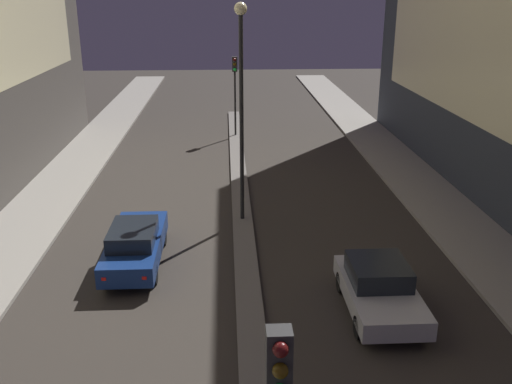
# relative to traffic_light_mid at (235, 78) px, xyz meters

# --- Properties ---
(median_strip) EXTENTS (0.79, 39.83, 0.14)m
(median_strip) POSITION_rel_traffic_light_mid_xyz_m (0.00, -12.54, -3.64)
(median_strip) COLOR #66605B
(median_strip) RESTS_ON ground
(traffic_light_mid) EXTENTS (0.32, 0.42, 4.89)m
(traffic_light_mid) POSITION_rel_traffic_light_mid_xyz_m (0.00, 0.00, 0.00)
(traffic_light_mid) COLOR black
(traffic_light_mid) RESTS_ON median_strip
(street_lamp) EXTENTS (0.47, 0.47, 8.33)m
(street_lamp) POSITION_rel_traffic_light_mid_xyz_m (0.00, -14.11, 1.80)
(street_lamp) COLOR black
(street_lamp) RESTS_ON median_strip
(car_left_lane) EXTENTS (1.73, 4.79, 1.51)m
(car_left_lane) POSITION_rel_traffic_light_mid_xyz_m (-3.74, -17.75, -2.94)
(car_left_lane) COLOR navy
(car_left_lane) RESTS_ON ground
(car_right_lane) EXTENTS (1.92, 4.08, 1.46)m
(car_right_lane) POSITION_rel_traffic_light_mid_xyz_m (3.74, -21.15, -2.97)
(car_right_lane) COLOR #B2B2B7
(car_right_lane) RESTS_ON ground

